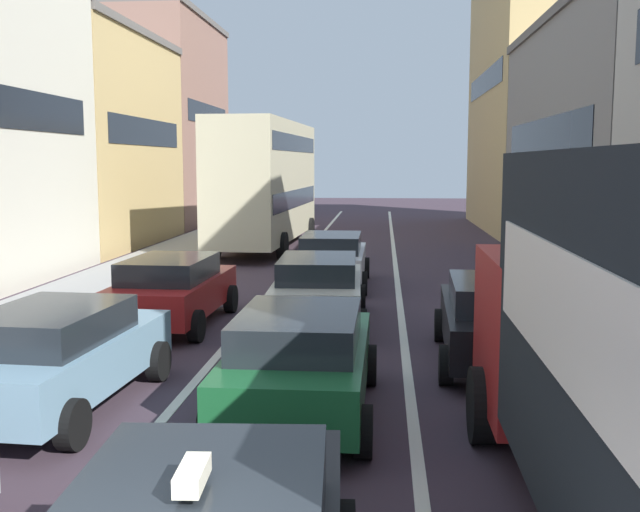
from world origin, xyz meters
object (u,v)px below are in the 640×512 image
at_px(sedan_left_lane_third, 172,289).
at_px(sedan_right_lane_behind_truck, 497,318).
at_px(coupe_centre_lane_fourth, 332,258).
at_px(sedan_centre_lane_second, 300,359).
at_px(hatchback_centre_lane_third, 318,288).
at_px(wagon_left_lane_second, 57,354).
at_px(bus_mid_queue_primary, 265,179).

distance_m(sedan_left_lane_third, sedan_right_lane_behind_truck, 6.94).
bearing_deg(coupe_centre_lane_fourth, sedan_centre_lane_second, -178.34).
relative_size(coupe_centre_lane_fourth, sedan_right_lane_behind_truck, 0.98).
relative_size(sedan_centre_lane_second, hatchback_centre_lane_third, 0.99).
bearing_deg(sedan_centre_lane_second, wagon_left_lane_second, 90.57).
relative_size(sedan_centre_lane_second, sedan_left_lane_third, 0.99).
height_order(sedan_centre_lane_second, sedan_left_lane_third, same).
relative_size(sedan_left_lane_third, coupe_centre_lane_fourth, 1.01).
xyz_separation_m(sedan_left_lane_third, coupe_centre_lane_fourth, (3.06, 5.36, 0.00)).
bearing_deg(sedan_left_lane_third, bus_mid_queue_primary, 2.42).
bearing_deg(bus_mid_queue_primary, coupe_centre_lane_fourth, -157.07).
distance_m(wagon_left_lane_second, hatchback_centre_lane_third, 6.63).
relative_size(sedan_centre_lane_second, bus_mid_queue_primary, 0.41).
distance_m(wagon_left_lane_second, coupe_centre_lane_fourth, 11.29).
distance_m(sedan_centre_lane_second, wagon_left_lane_second, 3.46).
bearing_deg(hatchback_centre_lane_third, sedan_right_lane_behind_truck, -131.87).
distance_m(sedan_left_lane_third, bus_mid_queue_primary, 14.34).
bearing_deg(wagon_left_lane_second, sedan_right_lane_behind_truck, -62.13).
distance_m(sedan_centre_lane_second, bus_mid_queue_primary, 20.08).
xyz_separation_m(sedan_centre_lane_second, coupe_centre_lane_fourth, (-0.31, 10.82, 0.00)).
height_order(coupe_centre_lane_fourth, bus_mid_queue_primary, bus_mid_queue_primary).
relative_size(coupe_centre_lane_fourth, bus_mid_queue_primary, 0.41).
relative_size(sedan_centre_lane_second, coupe_centre_lane_fourth, 1.00).
bearing_deg(sedan_centre_lane_second, sedan_left_lane_third, 31.99).
xyz_separation_m(coupe_centre_lane_fourth, bus_mid_queue_primary, (-3.28, 8.83, 2.03)).
bearing_deg(sedan_centre_lane_second, sedan_right_lane_behind_truck, -45.98).
bearing_deg(hatchback_centre_lane_third, coupe_centre_lane_fourth, -1.28).
bearing_deg(wagon_left_lane_second, bus_mid_queue_primary, 3.81).
bearing_deg(coupe_centre_lane_fourth, wagon_left_lane_second, 163.80).
bearing_deg(sedan_centre_lane_second, coupe_centre_lane_fourth, 1.98).
bearing_deg(hatchback_centre_lane_third, wagon_left_lane_second, 149.16).
bearing_deg(sedan_right_lane_behind_truck, sedan_left_lane_third, 71.45).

